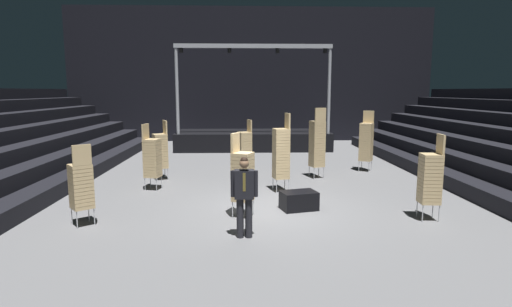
# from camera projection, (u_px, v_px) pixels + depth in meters

# --- Properties ---
(ground_plane) EXTENTS (22.00, 30.00, 0.10)m
(ground_plane) POSITION_uv_depth(u_px,v_px,m) (265.00, 212.00, 10.59)
(ground_plane) COLOR slate
(arena_end_wall) EXTENTS (22.00, 0.30, 8.00)m
(arena_end_wall) POSITION_uv_depth(u_px,v_px,m) (251.00, 75.00, 24.80)
(arena_end_wall) COLOR black
(arena_end_wall) RESTS_ON ground_plane
(stage_riser) EXTENTS (7.99, 3.13, 5.30)m
(stage_riser) POSITION_uv_depth(u_px,v_px,m) (253.00, 138.00, 21.76)
(stage_riser) COLOR black
(stage_riser) RESTS_ON ground_plane
(man_with_tie) EXTENTS (0.57, 0.24, 1.71)m
(man_with_tie) POSITION_uv_depth(u_px,v_px,m) (244.00, 192.00, 8.45)
(man_with_tie) COLOR black
(man_with_tie) RESTS_ON ground_plane
(chair_stack_front_left) EXTENTS (0.47, 0.47, 2.05)m
(chair_stack_front_left) POSITION_uv_depth(u_px,v_px,m) (430.00, 177.00, 9.65)
(chair_stack_front_left) COLOR #B2B5BA
(chair_stack_front_left) RESTS_ON ground_plane
(chair_stack_front_right) EXTENTS (0.61, 0.61, 2.31)m
(chair_stack_front_right) POSITION_uv_depth(u_px,v_px,m) (366.00, 141.00, 15.57)
(chair_stack_front_right) COLOR #B2B5BA
(chair_stack_front_right) RESTS_ON ground_plane
(chair_stack_mid_left) EXTENTS (0.59, 0.59, 2.05)m
(chair_stack_mid_left) POSITION_uv_depth(u_px,v_px,m) (160.00, 150.00, 14.08)
(chair_stack_mid_left) COLOR #B2B5BA
(chair_stack_mid_left) RESTS_ON ground_plane
(chair_stack_mid_right) EXTENTS (0.55, 0.55, 2.48)m
(chair_stack_mid_right) POSITION_uv_depth(u_px,v_px,m) (317.00, 143.00, 14.33)
(chair_stack_mid_right) COLOR #B2B5BA
(chair_stack_mid_right) RESTS_ON ground_plane
(chair_stack_mid_centre) EXTENTS (0.62, 0.62, 1.88)m
(chair_stack_mid_centre) POSITION_uv_depth(u_px,v_px,m) (81.00, 185.00, 9.24)
(chair_stack_mid_centre) COLOR #B2B5BA
(chair_stack_mid_centre) RESTS_ON ground_plane
(chair_stack_rear_left) EXTENTS (0.52, 0.52, 2.39)m
(chair_stack_rear_left) POSITION_uv_depth(u_px,v_px,m) (281.00, 153.00, 12.39)
(chair_stack_rear_left) COLOR #B2B5BA
(chair_stack_rear_left) RESTS_ON ground_plane
(chair_stack_rear_right) EXTENTS (0.56, 0.56, 1.96)m
(chair_stack_rear_right) POSITION_uv_depth(u_px,v_px,m) (245.00, 146.00, 15.61)
(chair_stack_rear_right) COLOR #B2B5BA
(chair_stack_rear_right) RESTS_ON ground_plane
(chair_stack_rear_centre) EXTENTS (0.53, 0.53, 2.05)m
(chair_stack_rear_centre) POSITION_uv_depth(u_px,v_px,m) (152.00, 157.00, 12.62)
(chair_stack_rear_centre) COLOR #B2B5BA
(chair_stack_rear_centre) RESTS_ON ground_plane
(chair_stack_aisle_left) EXTENTS (0.58, 0.58, 2.05)m
(chair_stack_aisle_left) POSITION_uv_depth(u_px,v_px,m) (242.00, 175.00, 9.87)
(chair_stack_aisle_left) COLOR #B2B5BA
(chair_stack_aisle_left) RESTS_ON ground_plane
(equipment_road_case) EXTENTS (1.02, 0.81, 0.48)m
(equipment_road_case) POSITION_uv_depth(u_px,v_px,m) (299.00, 200.00, 10.59)
(equipment_road_case) COLOR black
(equipment_road_case) RESTS_ON ground_plane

